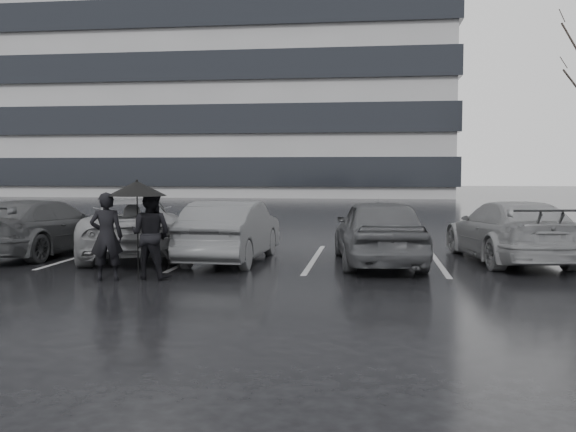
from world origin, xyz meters
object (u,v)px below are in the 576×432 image
(car_west_c, at_px, (42,227))
(car_east, at_px, (510,231))
(car_west_b, at_px, (133,227))
(car_west_a, at_px, (231,231))
(pedestrian_left, at_px, (107,236))
(car_main, at_px, (379,231))
(pedestrian_right, at_px, (151,234))

(car_west_c, relative_size, car_east, 0.98)
(car_west_b, height_order, car_west_c, car_west_b)
(car_west_a, distance_m, car_east, 6.30)
(car_east, height_order, pedestrian_left, pedestrian_left)
(car_east, bearing_deg, pedestrian_left, 15.72)
(car_main, bearing_deg, pedestrian_right, 22.58)
(car_west_b, bearing_deg, car_main, 153.14)
(car_east, height_order, pedestrian_right, pedestrian_right)
(car_main, height_order, pedestrian_left, pedestrian_left)
(car_west_a, bearing_deg, car_west_b, -11.44)
(car_main, distance_m, car_west_b, 5.93)
(car_main, bearing_deg, pedestrian_left, 21.71)
(car_west_c, distance_m, pedestrian_right, 4.85)
(car_east, bearing_deg, car_west_a, -1.36)
(car_west_a, bearing_deg, pedestrian_right, 70.44)
(car_main, relative_size, pedestrian_left, 2.62)
(car_west_b, height_order, car_east, car_west_b)
(car_west_c, distance_m, car_east, 11.09)
(car_west_b, xyz_separation_m, pedestrian_right, (1.57, -3.13, 0.15))
(car_west_a, xyz_separation_m, car_east, (6.26, 0.78, 0.00))
(car_main, xyz_separation_m, car_west_b, (-5.88, 0.72, -0.05))
(car_east, bearing_deg, car_west_b, -7.52)
(car_west_c, distance_m, pedestrian_left, 4.51)
(car_west_c, xyz_separation_m, pedestrian_right, (3.82, -2.98, 0.17))
(car_east, relative_size, pedestrian_left, 2.87)
(car_west_c, bearing_deg, pedestrian_left, 138.81)
(car_main, distance_m, pedestrian_right, 4.95)
(car_main, height_order, car_west_b, car_main)
(car_west_a, bearing_deg, car_main, -179.09)
(car_west_a, relative_size, car_east, 0.88)
(car_west_a, xyz_separation_m, car_west_b, (-2.58, 0.63, 0.01))
(pedestrian_right, bearing_deg, car_west_a, -101.66)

